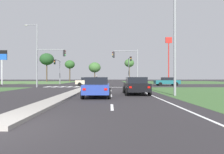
% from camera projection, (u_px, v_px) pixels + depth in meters
% --- Properties ---
extents(ground_plane, '(200.00, 200.00, 0.00)m').
position_uv_depth(ground_plane, '(92.00, 85.00, 35.17)').
color(ground_plane, '#282628').
extents(grass_verge_far_left, '(35.00, 35.00, 0.01)m').
position_uv_depth(grass_verge_far_left, '(18.00, 82.00, 59.36)').
color(grass_verge_far_left, '#476B38').
rests_on(grass_verge_far_left, ground).
extents(grass_verge_far_right, '(35.00, 35.00, 0.01)m').
position_uv_depth(grass_verge_far_right, '(179.00, 82.00, 59.97)').
color(grass_verge_far_right, '#385B2D').
rests_on(grass_verge_far_right, ground).
extents(median_island_near, '(1.20, 22.00, 0.14)m').
position_uv_depth(median_island_near, '(70.00, 94.00, 16.17)').
color(median_island_near, gray).
rests_on(median_island_near, ground).
extents(median_island_far, '(1.20, 36.00, 0.14)m').
position_uv_depth(median_island_far, '(99.00, 82.00, 60.16)').
color(median_island_far, gray).
rests_on(median_island_far, ground).
extents(lane_dash_near, '(0.14, 2.00, 0.01)m').
position_uv_depth(lane_dash_near, '(112.00, 107.00, 9.41)').
color(lane_dash_near, silver).
rests_on(lane_dash_near, ground).
extents(lane_dash_second, '(0.14, 2.00, 0.01)m').
position_uv_depth(lane_dash_second, '(111.00, 96.00, 15.40)').
color(lane_dash_second, silver).
rests_on(lane_dash_second, ground).
extents(lane_dash_third, '(0.14, 2.00, 0.01)m').
position_uv_depth(lane_dash_third, '(111.00, 90.00, 21.40)').
color(lane_dash_third, silver).
rests_on(lane_dash_third, ground).
extents(edge_line_right, '(0.14, 24.00, 0.01)m').
position_uv_depth(edge_line_right, '(148.00, 94.00, 17.25)').
color(edge_line_right, silver).
rests_on(edge_line_right, ground).
extents(stop_bar_near, '(6.40, 0.50, 0.01)m').
position_uv_depth(stop_bar_near, '(112.00, 87.00, 28.21)').
color(stop_bar_near, silver).
rests_on(stop_bar_near, ground).
extents(crosswalk_bar_near, '(0.70, 2.80, 0.01)m').
position_uv_depth(crosswalk_bar_near, '(48.00, 87.00, 29.89)').
color(crosswalk_bar_near, silver).
rests_on(crosswalk_bar_near, ground).
extents(crosswalk_bar_second, '(0.70, 2.80, 0.01)m').
position_uv_depth(crosswalk_bar_second, '(55.00, 87.00, 29.90)').
color(crosswalk_bar_second, silver).
rests_on(crosswalk_bar_second, ground).
extents(crosswalk_bar_third, '(0.70, 2.80, 0.01)m').
position_uv_depth(crosswalk_bar_third, '(62.00, 87.00, 29.92)').
color(crosswalk_bar_third, silver).
rests_on(crosswalk_bar_third, ground).
extents(crosswalk_bar_fourth, '(0.70, 2.80, 0.01)m').
position_uv_depth(crosswalk_bar_fourth, '(70.00, 87.00, 29.93)').
color(crosswalk_bar_fourth, silver).
rests_on(crosswalk_bar_fourth, ground).
extents(crosswalk_bar_fifth, '(0.70, 2.80, 0.01)m').
position_uv_depth(crosswalk_bar_fifth, '(77.00, 87.00, 29.94)').
color(crosswalk_bar_fifth, silver).
rests_on(crosswalk_bar_fifth, ground).
extents(crosswalk_bar_sixth, '(0.70, 2.80, 0.01)m').
position_uv_depth(crosswalk_bar_sixth, '(84.00, 87.00, 29.96)').
color(crosswalk_bar_sixth, silver).
rests_on(crosswalk_bar_sixth, ground).
extents(crosswalk_bar_seventh, '(0.70, 2.80, 0.01)m').
position_uv_depth(crosswalk_bar_seventh, '(92.00, 87.00, 29.97)').
color(crosswalk_bar_seventh, silver).
rests_on(crosswalk_bar_seventh, ground).
extents(car_blue_near, '(2.05, 4.28, 1.50)m').
position_uv_depth(car_blue_near, '(97.00, 87.00, 14.32)').
color(car_blue_near, navy).
rests_on(car_blue_near, ground).
extents(car_teal_second, '(4.47, 2.09, 1.50)m').
position_uv_depth(car_teal_second, '(167.00, 81.00, 34.32)').
color(car_teal_second, '#19565B').
rests_on(car_teal_second, ground).
extents(car_black_third, '(2.10, 4.21, 1.51)m').
position_uv_depth(car_black_third, '(136.00, 85.00, 16.65)').
color(car_black_third, black).
rests_on(car_black_third, ground).
extents(car_beige_fifth, '(4.30, 1.96, 1.50)m').
position_uv_depth(car_beige_fifth, '(88.00, 81.00, 33.46)').
color(car_beige_fifth, '#BCAD8E').
rests_on(car_beige_fifth, ground).
extents(traffic_signal_near_left, '(4.44, 0.32, 5.94)m').
position_uv_depth(traffic_signal_near_left, '(47.00, 60.00, 28.50)').
color(traffic_signal_near_left, gray).
rests_on(traffic_signal_near_left, ground).
extents(traffic_signal_far_left, '(0.32, 4.40, 5.35)m').
position_uv_depth(traffic_signal_far_left, '(58.00, 67.00, 40.07)').
color(traffic_signal_far_left, gray).
rests_on(traffic_signal_far_left, ground).
extents(traffic_signal_near_right, '(3.94, 0.32, 5.73)m').
position_uv_depth(traffic_signal_near_right, '(128.00, 62.00, 28.65)').
color(traffic_signal_near_right, gray).
rests_on(traffic_signal_near_right, ground).
extents(traffic_signal_far_right, '(0.32, 4.57, 5.99)m').
position_uv_depth(traffic_signal_far_right, '(129.00, 65.00, 40.28)').
color(traffic_signal_far_right, gray).
rests_on(traffic_signal_far_right, ground).
extents(street_lamp_near, '(2.10, 0.67, 8.32)m').
position_uv_depth(street_lamp_near, '(177.00, 38.00, 15.38)').
color(street_lamp_near, gray).
rests_on(street_lamp_near, ground).
extents(street_lamp_second, '(2.26, 0.38, 10.38)m').
position_uv_depth(street_lamp_second, '(36.00, 52.00, 31.45)').
color(street_lamp_second, gray).
rests_on(street_lamp_second, ground).
extents(pedestrian_at_median, '(0.34, 0.34, 1.76)m').
position_uv_depth(pedestrian_at_median, '(96.00, 79.00, 44.89)').
color(pedestrian_at_median, '#335184').
rests_on(pedestrian_at_median, median_island_far).
extents(fastfood_pole_sign, '(1.80, 0.40, 12.63)m').
position_uv_depth(fastfood_pole_sign, '(169.00, 50.00, 52.40)').
color(fastfood_pole_sign, red).
rests_on(fastfood_pole_sign, ground).
extents(fuel_price_totem, '(1.80, 0.24, 6.59)m').
position_uv_depth(fuel_price_totem, '(2.00, 60.00, 35.42)').
color(fuel_price_totem, silver).
rests_on(fuel_price_totem, ground).
extents(treeline_near, '(4.92, 4.92, 10.06)m').
position_uv_depth(treeline_near, '(47.00, 59.00, 66.87)').
color(treeline_near, '#423323').
rests_on(treeline_near, ground).
extents(treeline_second, '(3.64, 3.64, 7.89)m').
position_uv_depth(treeline_second, '(70.00, 65.00, 70.08)').
color(treeline_second, '#423323').
rests_on(treeline_second, ground).
extents(treeline_third, '(4.45, 4.45, 7.13)m').
position_uv_depth(treeline_third, '(95.00, 67.00, 70.41)').
color(treeline_third, '#423323').
rests_on(treeline_third, ground).
extents(treeline_fourth, '(3.50, 3.50, 8.26)m').
position_uv_depth(treeline_fourth, '(129.00, 63.00, 69.23)').
color(treeline_fourth, '#423323').
rests_on(treeline_fourth, ground).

